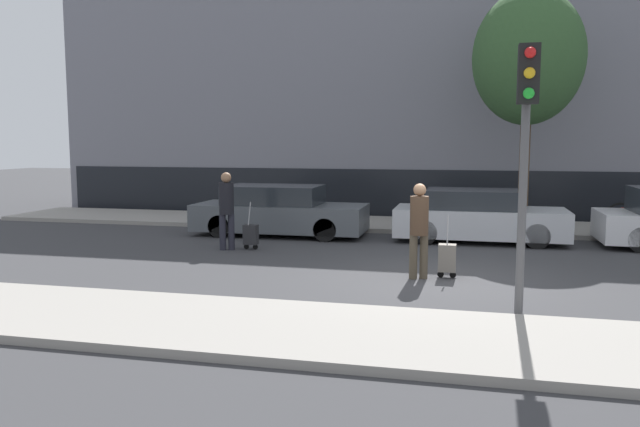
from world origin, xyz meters
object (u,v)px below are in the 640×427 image
Objects in this scene: trolley_right at (447,258)px; parked_bicycle at (640,215)px; pedestrian_right at (419,225)px; trolley_left at (251,235)px; pedestrian_left at (227,206)px; bare_tree_near_crossing at (528,58)px; parked_car_0 at (279,212)px; parked_car_1 at (478,217)px; traffic_light at (526,127)px.

trolley_right is 8.63m from parked_bicycle.
pedestrian_right reaches higher than trolley_right.
trolley_right reaches higher than trolley_left.
trolley_right is (0.51, 0.20, -0.63)m from pedestrian_right.
bare_tree_near_crossing is (6.94, 4.54, 3.72)m from pedestrian_left.
pedestrian_right reaches higher than parked_car_0.
bare_tree_near_crossing is (1.22, 1.90, 4.13)m from parked_car_1.
trolley_right reaches higher than parked_bicycle.
trolley_right is at bearing -43.34° from parked_car_0.
parked_bicycle is at bearing 15.55° from parked_car_0.
parked_bicycle is (9.62, 2.68, -0.14)m from parked_car_0.
pedestrian_right is at bearing 134.36° from pedestrian_left.
pedestrian_left is at bearing 144.48° from traffic_light.
bare_tree_near_crossing is (6.43, 4.34, 4.41)m from trolley_left.
parked_car_0 is 2.58m from pedestrian_left.
parked_car_1 is 1.10× the size of traffic_light.
pedestrian_left is 5.03m from pedestrian_right.
bare_tree_near_crossing is at bearing 85.27° from traffic_light.
trolley_left is 5.03m from trolley_right.
parked_bicycle is (10.11, 5.18, -0.55)m from pedestrian_left.
parked_car_1 is 3.62× the size of trolley_right.
trolley_left is 8.92m from bare_tree_near_crossing.
pedestrian_right is 0.46× the size of traffic_light.
trolley_left is at bearing -146.00° from bare_tree_near_crossing.
traffic_light reaches higher than pedestrian_left.
parked_car_1 is (5.24, 0.14, -0.01)m from parked_car_0.
trolley_right is 7.97m from bare_tree_near_crossing.
parked_bicycle is 0.27× the size of bare_tree_near_crossing.
parked_bicycle is (3.91, 9.60, -2.24)m from traffic_light.
pedestrian_left is (-5.72, -2.64, 0.41)m from parked_car_1.
trolley_right is (4.59, -2.06, 0.02)m from trolley_left.
parked_car_0 is at bearing 136.66° from trolley_right.
trolley_left is 7.71m from traffic_light.
trolley_right is at bearing 179.95° from pedestrian_right.
trolley_left is at bearing -50.41° from pedestrian_right.
parked_car_1 is at bearing 25.09° from trolley_left.
trolley_left is at bearing -154.91° from parked_car_1.
trolley_left is (0.02, -2.30, -0.29)m from parked_car_0.
traffic_light reaches higher than parked_car_1.
parked_bicycle is at bearing -148.74° from pedestrian_right.
parked_bicycle is at bearing -174.37° from pedestrian_left.
bare_tree_near_crossing is at bearing 34.00° from trolley_left.
traffic_light is (6.20, -4.43, 1.69)m from pedestrian_left.
pedestrian_right is 0.27× the size of bare_tree_near_crossing.
parked_car_0 is 6.35m from trolley_right.
pedestrian_right is at bearing -103.51° from parked_car_1.
traffic_light reaches higher than pedestrian_right.
pedestrian_left is at bearing -158.58° from trolley_left.
parked_car_0 is 2.61× the size of pedestrian_right.
traffic_light is at bearing -94.73° from bare_tree_near_crossing.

